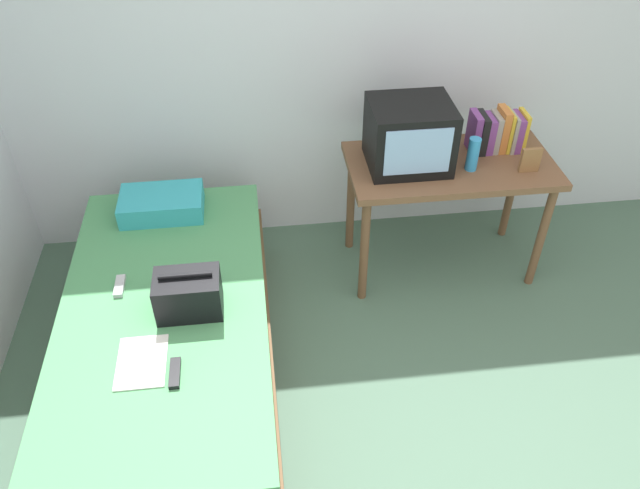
# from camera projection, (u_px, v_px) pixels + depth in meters

# --- Properties ---
(ground_plane) EXTENTS (8.00, 8.00, 0.00)m
(ground_plane) POSITION_uv_depth(u_px,v_px,m) (397.00, 484.00, 2.83)
(ground_plane) COLOR #4C6B56
(wall_back) EXTENTS (5.20, 0.10, 2.60)m
(wall_back) POSITION_uv_depth(u_px,v_px,m) (339.00, 34.00, 3.52)
(wall_back) COLOR silver
(wall_back) RESTS_ON ground
(bed) EXTENTS (1.00, 2.00, 0.53)m
(bed) POSITION_uv_depth(u_px,v_px,m) (171.00, 345.00, 3.12)
(bed) COLOR brown
(bed) RESTS_ON ground
(desk) EXTENTS (1.16, 0.60, 0.75)m
(desk) POSITION_uv_depth(u_px,v_px,m) (449.00, 177.00, 3.57)
(desk) COLOR brown
(desk) RESTS_ON ground
(tv) EXTENTS (0.44, 0.39, 0.36)m
(tv) POSITION_uv_depth(u_px,v_px,m) (409.00, 135.00, 3.38)
(tv) COLOR black
(tv) RESTS_ON desk
(water_bottle) EXTENTS (0.07, 0.07, 0.19)m
(water_bottle) POSITION_uv_depth(u_px,v_px,m) (473.00, 154.00, 3.39)
(water_bottle) COLOR #3399DB
(water_bottle) RESTS_ON desk
(book_row) EXTENTS (0.31, 0.17, 0.25)m
(book_row) POSITION_uv_depth(u_px,v_px,m) (497.00, 131.00, 3.55)
(book_row) COLOR #7A3D89
(book_row) RESTS_ON desk
(picture_frame) EXTENTS (0.11, 0.02, 0.14)m
(picture_frame) POSITION_uv_depth(u_px,v_px,m) (530.00, 160.00, 3.39)
(picture_frame) COLOR olive
(picture_frame) RESTS_ON desk
(pillow) EXTENTS (0.45, 0.29, 0.12)m
(pillow) POSITION_uv_depth(u_px,v_px,m) (162.00, 204.00, 3.48)
(pillow) COLOR #33A8B7
(pillow) RESTS_ON bed
(handbag) EXTENTS (0.30, 0.20, 0.23)m
(handbag) POSITION_uv_depth(u_px,v_px,m) (188.00, 294.00, 2.87)
(handbag) COLOR black
(handbag) RESTS_ON bed
(magazine) EXTENTS (0.21, 0.29, 0.01)m
(magazine) POSITION_uv_depth(u_px,v_px,m) (142.00, 362.00, 2.69)
(magazine) COLOR white
(magazine) RESTS_ON bed
(remote_dark) EXTENTS (0.04, 0.16, 0.02)m
(remote_dark) POSITION_uv_depth(u_px,v_px,m) (175.00, 373.00, 2.63)
(remote_dark) COLOR black
(remote_dark) RESTS_ON bed
(remote_silver) EXTENTS (0.04, 0.14, 0.02)m
(remote_silver) POSITION_uv_depth(u_px,v_px,m) (120.00, 286.00, 3.04)
(remote_silver) COLOR #B7B7BC
(remote_silver) RESTS_ON bed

